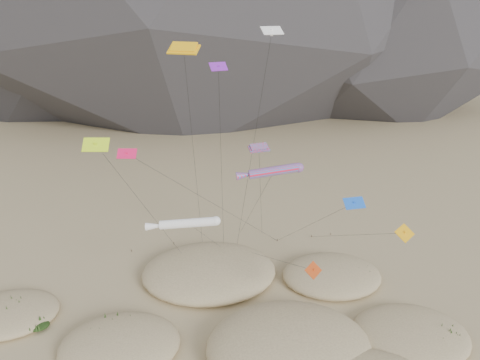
# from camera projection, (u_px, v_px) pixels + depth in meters

# --- Properties ---
(dunes) EXTENTS (48.77, 37.46, 3.97)m
(dunes) POSITION_uv_depth(u_px,v_px,m) (233.00, 350.00, 41.58)
(dunes) COLOR #CCB789
(dunes) RESTS_ON ground
(dune_grass) EXTENTS (44.61, 25.73, 1.53)m
(dune_grass) POSITION_uv_depth(u_px,v_px,m) (224.00, 345.00, 41.95)
(dune_grass) COLOR black
(dune_grass) RESTS_ON ground
(kite_stakes) EXTENTS (26.52, 5.51, 0.30)m
(kite_stakes) POSITION_uv_depth(u_px,v_px,m) (236.00, 245.00, 60.47)
(kite_stakes) COLOR #3F2D1E
(kite_stakes) RESTS_ON ground
(rainbow_tube_kite) EXTENTS (7.01, 13.76, 14.38)m
(rainbow_tube_kite) POSITION_uv_depth(u_px,v_px,m) (272.00, 171.00, 47.30)
(rainbow_tube_kite) COLOR #FF1A3D
(rainbow_tube_kite) RESTS_ON ground
(white_tube_kite) EXTENTS (8.57, 15.55, 11.97)m
(white_tube_kite) POSITION_uv_depth(u_px,v_px,m) (185.00, 224.00, 41.30)
(white_tube_kite) COLOR white
(white_tube_kite) RESTS_ON ground
(orange_parafoil) EXTENTS (3.21, 10.63, 26.22)m
(orange_parafoil) POSITION_uv_depth(u_px,v_px,m) (184.00, 51.00, 42.90)
(orange_parafoil) COLOR #FFB50D
(orange_parafoil) RESTS_ON ground
(multi_parafoil) EXTENTS (3.98, 12.88, 16.43)m
(multi_parafoil) POSITION_uv_depth(u_px,v_px,m) (259.00, 149.00, 46.85)
(multi_parafoil) COLOR red
(multi_parafoil) RESTS_ON ground
(delta_kites) EXTENTS (30.49, 19.25, 27.57)m
(delta_kites) POSITION_uv_depth(u_px,v_px,m) (255.00, 170.00, 43.55)
(delta_kites) COLOR #CFFF1A
(delta_kites) RESTS_ON ground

